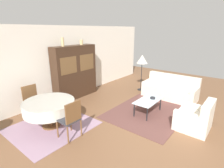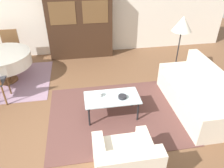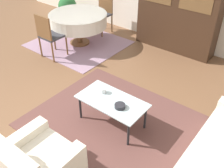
# 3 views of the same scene
# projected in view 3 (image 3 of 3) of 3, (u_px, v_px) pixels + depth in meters

# --- Properties ---
(ground_plane) EXTENTS (14.00, 14.00, 0.00)m
(ground_plane) POSITION_uv_depth(u_px,v_px,m) (55.00, 116.00, 4.28)
(ground_plane) COLOR brown
(area_rug) EXTENTS (2.66, 2.13, 0.01)m
(area_rug) POSITION_uv_depth(u_px,v_px,m) (117.00, 124.00, 4.11)
(area_rug) COLOR brown
(area_rug) RESTS_ON ground_plane
(dining_rug) EXTENTS (2.06, 1.87, 0.01)m
(dining_rug) POSITION_uv_depth(u_px,v_px,m) (79.00, 44.00, 6.41)
(dining_rug) COLOR gray
(dining_rug) RESTS_ON ground_plane
(armchair) EXTENTS (0.84, 0.82, 0.84)m
(armchair) POSITION_uv_depth(u_px,v_px,m) (35.00, 167.00, 3.09)
(armchair) COLOR beige
(armchair) RESTS_ON ground_plane
(coffee_table) EXTENTS (1.05, 0.56, 0.44)m
(coffee_table) POSITION_uv_depth(u_px,v_px,m) (112.00, 103.00, 3.91)
(coffee_table) COLOR black
(coffee_table) RESTS_ON area_rug
(display_cabinet) EXTENTS (1.82, 0.45, 2.00)m
(display_cabinet) POSITION_uv_depth(u_px,v_px,m) (179.00, 6.00, 5.66)
(display_cabinet) COLOR #382316
(display_cabinet) RESTS_ON ground_plane
(dining_table) EXTENTS (1.35, 1.35, 0.74)m
(dining_table) POSITION_uv_depth(u_px,v_px,m) (78.00, 20.00, 6.10)
(dining_table) COLOR brown
(dining_table) RESTS_ON dining_rug
(dining_chair_near) EXTENTS (0.44, 0.44, 0.97)m
(dining_chair_near) POSITION_uv_depth(u_px,v_px,m) (49.00, 34.00, 5.54)
(dining_chair_near) COLOR brown
(dining_chair_near) RESTS_ON dining_rug
(dining_chair_far) EXTENTS (0.44, 0.44, 0.97)m
(dining_chair_far) POSITION_uv_depth(u_px,v_px,m) (103.00, 11.00, 6.69)
(dining_chair_far) COLOR brown
(dining_chair_far) RESTS_ON dining_rug
(cup) EXTENTS (0.10, 0.10, 0.08)m
(cup) POSITION_uv_depth(u_px,v_px,m) (103.00, 90.00, 4.02)
(cup) COLOR white
(cup) RESTS_ON coffee_table
(bowl) EXTENTS (0.16, 0.16, 0.05)m
(bowl) POSITION_uv_depth(u_px,v_px,m) (120.00, 106.00, 3.74)
(bowl) COLOR #232328
(bowl) RESTS_ON coffee_table
(potted_plant) EXTENTS (0.52, 0.52, 0.67)m
(potted_plant) POSITION_uv_depth(u_px,v_px,m) (68.00, 7.00, 7.47)
(potted_plant) COLOR #93664C
(potted_plant) RESTS_ON ground_plane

